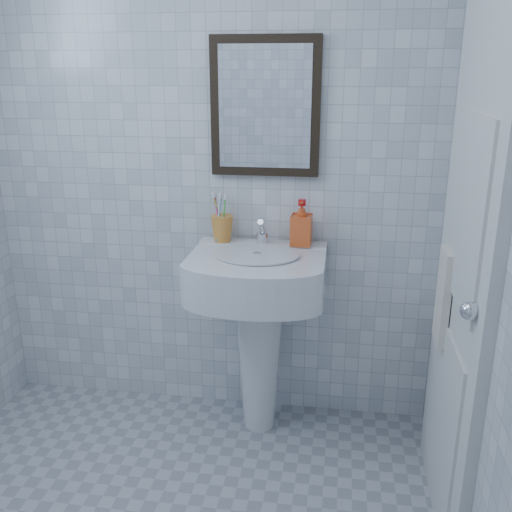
# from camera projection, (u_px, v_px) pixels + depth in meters

# --- Properties ---
(wall_back) EXTENTS (2.20, 0.02, 2.50)m
(wall_back) POSITION_uv_depth(u_px,v_px,m) (209.00, 171.00, 2.72)
(wall_back) COLOR white
(wall_back) RESTS_ON ground
(washbasin) EXTENTS (0.61, 0.44, 0.94)m
(washbasin) POSITION_uv_depth(u_px,v_px,m) (259.00, 312.00, 2.68)
(washbasin) COLOR silver
(washbasin) RESTS_ON ground
(faucet) EXTENTS (0.05, 0.12, 0.13)m
(faucet) POSITION_uv_depth(u_px,v_px,m) (262.00, 233.00, 2.67)
(faucet) COLOR silver
(faucet) RESTS_ON washbasin
(toothbrush_cup) EXTENTS (0.12, 0.12, 0.13)m
(toothbrush_cup) POSITION_uv_depth(u_px,v_px,m) (222.00, 228.00, 2.72)
(toothbrush_cup) COLOR orange
(toothbrush_cup) RESTS_ON washbasin
(soap_dispenser) EXTENTS (0.10, 0.10, 0.21)m
(soap_dispenser) POSITION_uv_depth(u_px,v_px,m) (301.00, 223.00, 2.65)
(soap_dispenser) COLOR #C34713
(soap_dispenser) RESTS_ON washbasin
(wall_mirror) EXTENTS (0.50, 0.04, 0.62)m
(wall_mirror) POSITION_uv_depth(u_px,v_px,m) (265.00, 107.00, 2.57)
(wall_mirror) COLOR black
(wall_mirror) RESTS_ON wall_back
(bathroom_door) EXTENTS (0.04, 0.80, 2.00)m
(bathroom_door) POSITION_uv_depth(u_px,v_px,m) (465.00, 278.00, 2.04)
(bathroom_door) COLOR silver
(bathroom_door) RESTS_ON ground
(towel_ring) EXTENTS (0.01, 0.18, 0.18)m
(towel_ring) POSITION_uv_depth(u_px,v_px,m) (453.00, 253.00, 2.15)
(towel_ring) COLOR silver
(towel_ring) RESTS_ON wall_right
(hand_towel) EXTENTS (0.03, 0.16, 0.38)m
(hand_towel) POSITION_uv_depth(u_px,v_px,m) (443.00, 297.00, 2.21)
(hand_towel) COLOR silver
(hand_towel) RESTS_ON towel_ring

